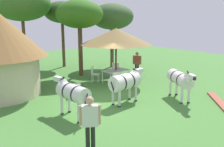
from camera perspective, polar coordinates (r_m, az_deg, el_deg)
The scene contains 18 objects.
ground_plane at distance 11.82m, azimuth -0.60°, elevation -5.94°, with size 36.00×36.00×0.00m, color #467F36.
shade_umbrella at distance 14.47m, azimuth 0.91°, elevation 8.36°, with size 4.04×4.04×3.15m.
patio_dining_table at distance 14.76m, azimuth 0.89°, elevation 0.50°, with size 1.54×0.90×0.74m.
patio_chair_near_hut at distance 14.98m, azimuth -4.07°, elevation 0.09°, with size 0.61×0.61×0.90m.
patio_chair_west_end at distance 13.53m, azimuth 1.08°, elevation -1.24°, with size 0.60×0.60×0.90m.
patio_chair_east_end at distance 14.81m, azimuth 5.92°, elevation -0.09°, with size 0.61×0.61×0.90m.
patio_chair_near_lawn at distance 16.06m, azimuth 0.79°, elevation 0.98°, with size 0.61×0.60×0.90m.
guest_beside_umbrella at distance 16.26m, azimuth 5.66°, elevation 2.66°, with size 0.38×0.52×1.61m.
standing_watcher at distance 7.07m, azimuth -4.98°, elevation -10.36°, with size 0.53×0.41×1.68m.
striped_lounge_chair at distance 12.18m, azimuth -8.42°, elevation -4.28°, with size 0.90×0.98×0.58m.
zebra_nearest_camera at distance 11.17m, azimuth 3.11°, elevation -1.86°, with size 2.11×0.84×1.51m.
zebra_by_umbrella at distance 9.69m, azimuth -8.95°, elevation -4.31°, with size 0.74×2.16×1.51m.
zebra_toward_hut at distance 12.05m, azimuth 15.17°, elevation -1.27°, with size 1.36×2.12×1.50m.
acacia_tree_behind_hut at distance 16.39m, azimuth -7.33°, elevation 13.04°, with size 2.98×2.98×4.84m.
acacia_tree_left_background at distance 19.25m, azimuth 0.00°, elevation 12.65°, with size 3.21×3.21×4.76m.
acacia_tree_far_lawn at distance 18.24m, azimuth -19.73°, elevation 14.58°, with size 3.81×3.81×5.77m.
acacia_tree_right_background at distance 19.65m, azimuth -11.21°, elevation 13.29°, with size 2.65×2.65×4.90m.
brick_patio_kerb at distance 12.37m, azimuth 23.09°, elevation -5.94°, with size 2.80×0.36×0.08m, color #9E523F.
Camera 1 is at (-6.89, -8.84, 3.76)m, focal length 40.56 mm.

